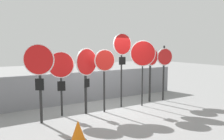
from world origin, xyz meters
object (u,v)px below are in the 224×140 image
Objects in this scene: stop_sign_1 at (61,70)px; stop_sign_4 at (122,51)px; stop_sign_3 at (105,66)px; traffic_cone_0 at (78,132)px; stop_sign_5 at (143,56)px; stop_sign_0 at (39,68)px; stop_sign_6 at (151,64)px; stop_sign_7 at (164,63)px; stop_sign_2 at (86,69)px.

stop_sign_4 reaches higher than stop_sign_1.
stop_sign_3 is 4.03× the size of traffic_cone_0.
stop_sign_5 is at bearing 4.72° from stop_sign_3.
stop_sign_0 is at bearing 104.98° from traffic_cone_0.
stop_sign_1 is 0.95× the size of stop_sign_6.
stop_sign_1 is at bearing 174.33° from stop_sign_4.
stop_sign_4 is at bearing -171.37° from stop_sign_5.
stop_sign_7 is at bearing -15.04° from stop_sign_6.
stop_sign_5 is 1.12× the size of stop_sign_6.
stop_sign_2 is 2.47m from traffic_cone_0.
traffic_cone_0 is at bearing -128.14° from stop_sign_3.
stop_sign_2 is at bearing 1.14° from stop_sign_1.
stop_sign_1 is 0.77× the size of stop_sign_4.
stop_sign_6 is at bearing 13.07° from stop_sign_3.
stop_sign_6 is (4.33, 0.32, -0.11)m from stop_sign_0.
stop_sign_2 is 3.44m from stop_sign_7.
stop_sign_0 is 2.22m from traffic_cone_0.
stop_sign_2 is 2.19m from stop_sign_5.
stop_sign_7 is (2.03, -0.01, -0.48)m from stop_sign_4.
stop_sign_6 is (2.82, 0.15, 0.01)m from stop_sign_2.
stop_sign_6 reaches higher than traffic_cone_0.
stop_sign_2 is at bearing 176.40° from stop_sign_6.
stop_sign_3 is 1.59m from stop_sign_5.
stop_sign_0 is at bearing 167.58° from stop_sign_2.
traffic_cone_0 is (0.45, -1.70, -1.35)m from stop_sign_0.
stop_sign_0 is 1.06× the size of stop_sign_2.
stop_sign_5 is at bearing 8.01° from stop_sign_1.
stop_sign_0 reaches higher than traffic_cone_0.
stop_sign_6 is at bearing -177.38° from stop_sign_7.
traffic_cone_0 is (-3.21, -1.70, -1.59)m from stop_sign_5.
stop_sign_3 is at bearing -167.85° from stop_sign_4.
stop_sign_4 reaches higher than stop_sign_3.
stop_sign_2 is 1.51m from stop_sign_4.
stop_sign_4 is (1.41, 0.07, 0.54)m from stop_sign_2.
stop_sign_3 is at bearing 1.06° from stop_sign_1.
stop_sign_6 is 4.54m from traffic_cone_0.
stop_sign_1 is 3.59m from stop_sign_6.
stop_sign_6 reaches higher than stop_sign_1.
stop_sign_6 is at bearing 0.79° from stop_sign_4.
stop_sign_0 reaches higher than stop_sign_6.
stop_sign_7 is at bearing -2.80° from stop_sign_4.
traffic_cone_0 is (-2.47, -1.94, -1.77)m from stop_sign_4.
stop_sign_0 is 4.34m from stop_sign_6.
stop_sign_1 is 0.80m from stop_sign_2.
stop_sign_6 is (3.59, -0.04, 0.02)m from stop_sign_1.
stop_sign_0 is 1.05× the size of stop_sign_6.
stop_sign_1 is 0.96× the size of stop_sign_2.
stop_sign_2 is at bearing 60.57° from traffic_cone_0.
stop_sign_5 is 1.08× the size of stop_sign_7.
stop_sign_1 is 0.92× the size of stop_sign_7.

